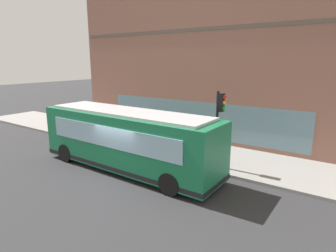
# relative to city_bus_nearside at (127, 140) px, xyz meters

# --- Properties ---
(ground) EXTENTS (120.00, 120.00, 0.00)m
(ground) POSITION_rel_city_bus_nearside_xyz_m (-0.68, -0.37, -1.55)
(ground) COLOR #2D2D30
(sidewalk_curb) EXTENTS (4.49, 40.00, 0.15)m
(sidewalk_curb) POSITION_rel_city_bus_nearside_xyz_m (4.16, -0.37, -1.48)
(sidewalk_curb) COLOR gray
(sidewalk_curb) RESTS_ON ground
(building_corner) EXTENTS (7.68, 20.72, 13.47)m
(building_corner) POSITION_rel_city_bus_nearside_xyz_m (10.22, -0.37, 5.17)
(building_corner) COLOR #8C5B4C
(building_corner) RESTS_ON ground
(city_bus_nearside) EXTENTS (2.70, 10.07, 3.07)m
(city_bus_nearside) POSITION_rel_city_bus_nearside_xyz_m (0.00, 0.00, 0.00)
(city_bus_nearside) COLOR #197247
(city_bus_nearside) RESTS_ON ground
(traffic_light_near_corner) EXTENTS (0.32, 0.49, 3.88)m
(traffic_light_near_corner) POSITION_rel_city_bus_nearside_xyz_m (2.59, -3.81, 1.30)
(traffic_light_near_corner) COLOR black
(traffic_light_near_corner) RESTS_ON sidewalk_curb
(fire_hydrant) EXTENTS (0.35, 0.35, 0.74)m
(fire_hydrant) POSITION_rel_city_bus_nearside_xyz_m (4.11, -2.23, -1.04)
(fire_hydrant) COLOR gold
(fire_hydrant) RESTS_ON sidewalk_curb
(pedestrian_near_hydrant) EXTENTS (0.32, 0.32, 1.69)m
(pedestrian_near_hydrant) POSITION_rel_city_bus_nearside_xyz_m (5.74, 3.04, -0.43)
(pedestrian_near_hydrant) COLOR #99994C
(pedestrian_near_hydrant) RESTS_ON sidewalk_curb
(pedestrian_walking_along_curb) EXTENTS (0.32, 0.32, 1.67)m
(pedestrian_walking_along_curb) POSITION_rel_city_bus_nearside_xyz_m (5.69, 6.44, -0.45)
(pedestrian_walking_along_curb) COLOR #3359A5
(pedestrian_walking_along_curb) RESTS_ON sidewalk_curb
(newspaper_vending_box) EXTENTS (0.44, 0.42, 0.90)m
(newspaper_vending_box) POSITION_rel_city_bus_nearside_xyz_m (4.57, 0.34, -0.95)
(newspaper_vending_box) COLOR #197233
(newspaper_vending_box) RESTS_ON sidewalk_curb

